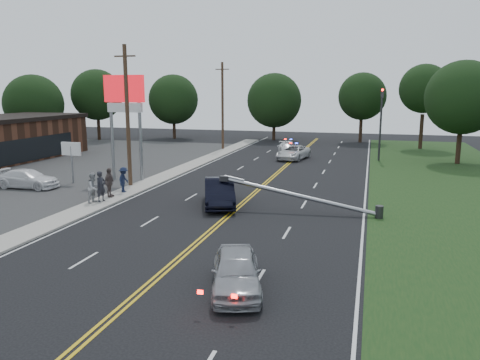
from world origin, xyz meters
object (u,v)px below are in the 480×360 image
(traffic_signal, at_px, (381,118))
(parked_car, at_px, (28,179))
(small_sign, at_px, (71,152))
(bystander_b, at_px, (94,188))
(crashed_sedan, at_px, (219,192))
(utility_pole_mid, at_px, (127,116))
(bystander_c, at_px, (124,180))
(utility_pole_far, at_px, (223,106))
(emergency_a, at_px, (293,152))
(pylon_sign, at_px, (125,102))
(bystander_a, at_px, (101,186))
(fallen_streetlight, at_px, (308,198))
(waiting_sedan, at_px, (236,271))
(bystander_d, at_px, (109,182))
(emergency_b, at_px, (288,148))

(traffic_signal, xyz_separation_m, parked_car, (-24.35, -20.39, -3.54))
(small_sign, distance_m, bystander_b, 7.65)
(crashed_sedan, bearing_deg, utility_pole_mid, 135.30)
(bystander_c, bearing_deg, utility_pole_far, -3.69)
(small_sign, bearing_deg, utility_pole_far, 77.69)
(utility_pole_mid, height_order, emergency_a, utility_pole_mid)
(traffic_signal, bearing_deg, pylon_sign, -139.61)
(small_sign, distance_m, utility_pole_far, 22.68)
(bystander_a, bearing_deg, bystander_c, 13.58)
(bystander_a, height_order, bystander_b, bystander_a)
(utility_pole_mid, bearing_deg, fallen_streetlight, -16.64)
(bystander_c, bearing_deg, waiting_sedan, -143.40)
(traffic_signal, bearing_deg, bystander_d, -127.75)
(pylon_sign, xyz_separation_m, bystander_b, (1.78, -7.39, -4.96))
(pylon_sign, xyz_separation_m, bystander_d, (1.91, -5.82, -4.93))
(traffic_signal, bearing_deg, small_sign, -141.10)
(traffic_signal, distance_m, parked_car, 31.95)
(emergency_b, relative_size, bystander_a, 2.31)
(utility_pole_far, bearing_deg, crashed_sedan, -72.70)
(emergency_b, bearing_deg, fallen_streetlight, -94.92)
(fallen_streetlight, bearing_deg, crashed_sedan, 176.43)
(bystander_d, bearing_deg, bystander_a, -176.30)
(pylon_sign, height_order, utility_pole_mid, utility_pole_mid)
(waiting_sedan, xyz_separation_m, emergency_b, (-4.35, 35.32, -0.08))
(fallen_streetlight, xyz_separation_m, emergency_a, (-4.20, 20.64, -0.22))
(utility_pole_mid, bearing_deg, bystander_b, -84.93)
(traffic_signal, distance_m, emergency_a, 9.12)
(traffic_signal, xyz_separation_m, emergency_a, (-8.31, -1.35, -3.51))
(bystander_a, distance_m, bystander_c, 2.80)
(small_sign, xyz_separation_m, traffic_signal, (22.30, 18.00, 1.87))
(waiting_sedan, bearing_deg, fallen_streetlight, 67.79)
(fallen_streetlight, distance_m, emergency_b, 24.80)
(utility_pole_far, bearing_deg, bystander_c, -88.18)
(waiting_sedan, distance_m, bystander_a, 15.33)
(utility_pole_far, xyz_separation_m, emergency_b, (8.01, -1.79, -4.45))
(bystander_c, height_order, bystander_d, bystander_d)
(utility_pole_far, bearing_deg, pylon_sign, -93.72)
(fallen_streetlight, relative_size, bystander_b, 5.08)
(pylon_sign, height_order, emergency_a, pylon_sign)
(fallen_streetlight, distance_m, bystander_b, 12.98)
(small_sign, distance_m, utility_pole_mid, 5.53)
(bystander_d, bearing_deg, emergency_b, -21.44)
(parked_car, bearing_deg, utility_pole_mid, -72.95)
(emergency_b, bearing_deg, crashed_sedan, -107.48)
(small_sign, height_order, bystander_c, small_sign)
(utility_pole_mid, relative_size, waiting_sedan, 2.39)
(fallen_streetlight, height_order, emergency_b, fallen_streetlight)
(emergency_a, height_order, bystander_c, bystander_c)
(small_sign, relative_size, emergency_b, 0.71)
(crashed_sedan, bearing_deg, utility_pole_far, 87.22)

